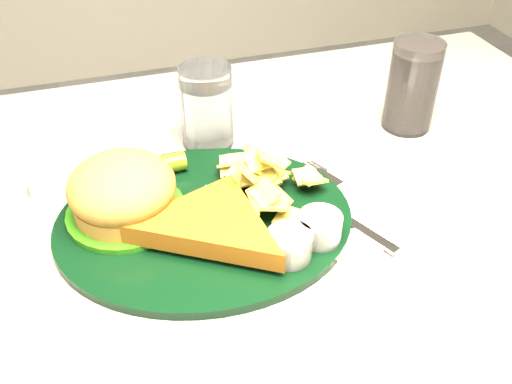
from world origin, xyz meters
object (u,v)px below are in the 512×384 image
Objects in this scene: dinner_plate at (203,198)px; cola_glass at (412,86)px; water_glass at (207,107)px; fork_napkin at (347,217)px.

cola_glass reaches higher than dinner_plate.
cola_glass is at bearing -8.65° from water_glass.
fork_napkin is (-0.17, -0.17, -0.06)m from cola_glass.
dinner_plate is 3.03× the size of water_glass.
water_glass is 0.66× the size of fork_napkin.
cola_glass is 0.24m from fork_napkin.
dinner_plate is 0.16m from fork_napkin.
cola_glass is at bearing 20.32° from fork_napkin.
water_glass reaches higher than dinner_plate.
fork_napkin is at bearing -8.59° from dinner_plate.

